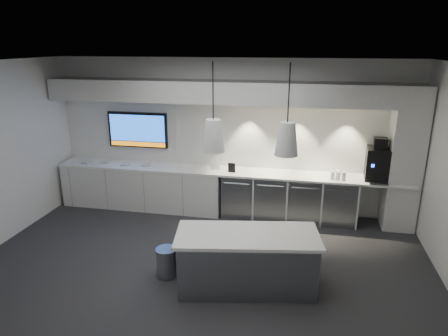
% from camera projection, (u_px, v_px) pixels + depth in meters
% --- Properties ---
extents(floor, '(7.00, 7.00, 0.00)m').
position_uv_depth(floor, '(199.00, 271.00, 5.97)').
color(floor, '#2B2B2D').
rests_on(floor, ground).
extents(ceiling, '(7.00, 7.00, 0.00)m').
position_uv_depth(ceiling, '(194.00, 65.00, 5.06)').
color(ceiling, black).
rests_on(ceiling, wall_back).
extents(wall_back, '(7.00, 0.00, 7.00)m').
position_uv_depth(wall_back, '(230.00, 136.00, 7.85)').
color(wall_back, white).
rests_on(wall_back, floor).
extents(wall_front, '(7.00, 0.00, 7.00)m').
position_uv_depth(wall_front, '(115.00, 276.00, 3.18)').
color(wall_front, white).
rests_on(wall_front, floor).
extents(back_counter, '(6.80, 0.65, 0.04)m').
position_uv_depth(back_counter, '(226.00, 171.00, 7.73)').
color(back_counter, white).
rests_on(back_counter, left_base_cabinets).
extents(left_base_cabinets, '(3.30, 0.63, 0.86)m').
position_uv_depth(left_base_cabinets, '(143.00, 187.00, 8.20)').
color(left_base_cabinets, silver).
rests_on(left_base_cabinets, floor).
extents(fridge_unit_a, '(0.60, 0.61, 0.85)m').
position_uv_depth(fridge_unit_a, '(239.00, 194.00, 7.83)').
color(fridge_unit_a, gray).
rests_on(fridge_unit_a, floor).
extents(fridge_unit_b, '(0.60, 0.61, 0.85)m').
position_uv_depth(fridge_unit_b, '(271.00, 196.00, 7.71)').
color(fridge_unit_b, gray).
rests_on(fridge_unit_b, floor).
extents(fridge_unit_c, '(0.60, 0.61, 0.85)m').
position_uv_depth(fridge_unit_c, '(304.00, 199.00, 7.59)').
color(fridge_unit_c, gray).
rests_on(fridge_unit_c, floor).
extents(fridge_unit_d, '(0.60, 0.61, 0.85)m').
position_uv_depth(fridge_unit_d, '(338.00, 201.00, 7.47)').
color(fridge_unit_d, gray).
rests_on(fridge_unit_d, floor).
extents(backsplash, '(4.60, 0.03, 1.30)m').
position_uv_depth(backsplash, '(291.00, 137.00, 7.59)').
color(backsplash, silver).
rests_on(backsplash, wall_back).
extents(soffit, '(6.90, 0.60, 0.40)m').
position_uv_depth(soffit, '(227.00, 92.00, 7.30)').
color(soffit, silver).
rests_on(soffit, wall_back).
extents(column, '(0.55, 0.55, 2.60)m').
position_uv_depth(column, '(405.00, 159.00, 7.03)').
color(column, silver).
rests_on(column, floor).
extents(wall_tv, '(1.25, 0.07, 0.72)m').
position_uv_depth(wall_tv, '(138.00, 130.00, 8.14)').
color(wall_tv, black).
rests_on(wall_tv, wall_back).
extents(island, '(2.04, 1.14, 0.82)m').
position_uv_depth(island, '(247.00, 261.00, 5.47)').
color(island, gray).
rests_on(island, floor).
extents(bin, '(0.36, 0.36, 0.43)m').
position_uv_depth(bin, '(167.00, 262.00, 5.80)').
color(bin, gray).
rests_on(bin, floor).
extents(coffee_machine, '(0.46, 0.62, 0.77)m').
position_uv_depth(coffee_machine, '(378.00, 162.00, 7.14)').
color(coffee_machine, black).
rests_on(coffee_machine, back_counter).
extents(sign_black, '(0.14, 0.03, 0.18)m').
position_uv_depth(sign_black, '(232.00, 168.00, 7.59)').
color(sign_black, black).
rests_on(sign_black, back_counter).
extents(sign_white, '(0.18, 0.05, 0.14)m').
position_uv_depth(sign_white, '(215.00, 167.00, 7.71)').
color(sign_white, white).
rests_on(sign_white, back_counter).
extents(cup_cluster, '(0.27, 0.18, 0.15)m').
position_uv_depth(cup_cluster, '(338.00, 175.00, 7.22)').
color(cup_cluster, white).
rests_on(cup_cluster, back_counter).
extents(tray_a, '(0.19, 0.19, 0.02)m').
position_uv_depth(tray_a, '(87.00, 162.00, 8.18)').
color(tray_a, '#B4B4B4').
rests_on(tray_a, back_counter).
extents(tray_b, '(0.17, 0.17, 0.02)m').
position_uv_depth(tray_b, '(105.00, 162.00, 8.19)').
color(tray_b, '#B4B4B4').
rests_on(tray_b, back_counter).
extents(tray_c, '(0.17, 0.17, 0.02)m').
position_uv_depth(tray_c, '(125.00, 164.00, 8.05)').
color(tray_c, '#B4B4B4').
rests_on(tray_c, back_counter).
extents(tray_d, '(0.18, 0.18, 0.02)m').
position_uv_depth(tray_d, '(146.00, 165.00, 8.01)').
color(tray_d, '#B4B4B4').
rests_on(tray_d, back_counter).
extents(pendant_left, '(0.29, 0.29, 1.11)m').
position_uv_depth(pendant_left, '(213.00, 135.00, 5.03)').
color(pendant_left, silver).
rests_on(pendant_left, ceiling).
extents(pendant_right, '(0.29, 0.29, 1.11)m').
position_uv_depth(pendant_right, '(287.00, 139.00, 4.86)').
color(pendant_right, silver).
rests_on(pendant_right, ceiling).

